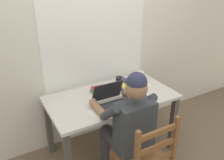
{
  "coord_description": "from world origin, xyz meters",
  "views": [
    {
      "loc": [
        -1.11,
        -1.97,
        1.97
      ],
      "look_at": [
        -0.02,
        -0.05,
        0.95
      ],
      "focal_mm": 37.85,
      "sensor_mm": 36.0,
      "label": 1
    }
  ],
  "objects_px": {
    "seated_person": "(128,123)",
    "laptop": "(112,101)",
    "coffee_mug_dark": "(119,80)",
    "book_stack_main": "(99,90)",
    "coffee_mug_white": "(141,75)",
    "desk": "(112,104)",
    "computer_mouse": "(133,100)",
    "book_stack_side": "(129,88)"
  },
  "relations": [
    {
      "from": "desk",
      "to": "coffee_mug_white",
      "type": "xyz_separation_m",
      "value": [
        0.55,
        0.23,
        0.14
      ]
    },
    {
      "from": "computer_mouse",
      "to": "book_stack_main",
      "type": "bearing_deg",
      "value": 121.61
    },
    {
      "from": "computer_mouse",
      "to": "coffee_mug_white",
      "type": "height_order",
      "value": "coffee_mug_white"
    },
    {
      "from": "seated_person",
      "to": "coffee_mug_white",
      "type": "height_order",
      "value": "seated_person"
    },
    {
      "from": "desk",
      "to": "coffee_mug_white",
      "type": "relative_size",
      "value": 11.8
    },
    {
      "from": "book_stack_side",
      "to": "computer_mouse",
      "type": "bearing_deg",
      "value": -113.21
    },
    {
      "from": "desk",
      "to": "laptop",
      "type": "distance_m",
      "value": 0.24
    },
    {
      "from": "seated_person",
      "to": "coffee_mug_white",
      "type": "distance_m",
      "value": 0.93
    },
    {
      "from": "book_stack_side",
      "to": "coffee_mug_dark",
      "type": "bearing_deg",
      "value": 89.46
    },
    {
      "from": "book_stack_main",
      "to": "book_stack_side",
      "type": "relative_size",
      "value": 0.9
    },
    {
      "from": "seated_person",
      "to": "book_stack_side",
      "type": "bearing_deg",
      "value": 55.85
    },
    {
      "from": "coffee_mug_dark",
      "to": "book_stack_side",
      "type": "distance_m",
      "value": 0.22
    },
    {
      "from": "book_stack_main",
      "to": "coffee_mug_dark",
      "type": "bearing_deg",
      "value": 14.95
    },
    {
      "from": "computer_mouse",
      "to": "coffee_mug_white",
      "type": "bearing_deg",
      "value": 46.53
    },
    {
      "from": "coffee_mug_white",
      "to": "coffee_mug_dark",
      "type": "xyz_separation_m",
      "value": [
        -0.31,
        0.01,
        -0.0
      ]
    },
    {
      "from": "computer_mouse",
      "to": "book_stack_main",
      "type": "relative_size",
      "value": 0.55
    },
    {
      "from": "computer_mouse",
      "to": "coffee_mug_dark",
      "type": "bearing_deg",
      "value": 77.77
    },
    {
      "from": "desk",
      "to": "book_stack_main",
      "type": "xyz_separation_m",
      "value": [
        -0.07,
        0.15,
        0.12
      ]
    },
    {
      "from": "coffee_mug_white",
      "to": "laptop",
      "type": "bearing_deg",
      "value": -148.36
    },
    {
      "from": "laptop",
      "to": "book_stack_side",
      "type": "height_order",
      "value": "laptop"
    },
    {
      "from": "desk",
      "to": "coffee_mug_dark",
      "type": "xyz_separation_m",
      "value": [
        0.24,
        0.24,
        0.14
      ]
    },
    {
      "from": "seated_person",
      "to": "laptop",
      "type": "distance_m",
      "value": 0.3
    },
    {
      "from": "seated_person",
      "to": "laptop",
      "type": "relative_size",
      "value": 3.73
    },
    {
      "from": "coffee_mug_white",
      "to": "coffee_mug_dark",
      "type": "distance_m",
      "value": 0.31
    },
    {
      "from": "desk",
      "to": "book_stack_main",
      "type": "relative_size",
      "value": 7.59
    },
    {
      "from": "laptop",
      "to": "coffee_mug_white",
      "type": "bearing_deg",
      "value": 31.64
    },
    {
      "from": "book_stack_main",
      "to": "coffee_mug_white",
      "type": "bearing_deg",
      "value": 7.01
    },
    {
      "from": "laptop",
      "to": "book_stack_main",
      "type": "distance_m",
      "value": 0.32
    },
    {
      "from": "seated_person",
      "to": "coffee_mug_dark",
      "type": "relative_size",
      "value": 10.37
    },
    {
      "from": "computer_mouse",
      "to": "book_stack_main",
      "type": "height_order",
      "value": "book_stack_main"
    },
    {
      "from": "desk",
      "to": "coffee_mug_white",
      "type": "bearing_deg",
      "value": 22.47
    },
    {
      "from": "desk",
      "to": "laptop",
      "type": "bearing_deg",
      "value": -118.71
    },
    {
      "from": "computer_mouse",
      "to": "book_stack_main",
      "type": "xyz_separation_m",
      "value": [
        -0.22,
        0.36,
        0.01
      ]
    },
    {
      "from": "computer_mouse",
      "to": "book_stack_main",
      "type": "distance_m",
      "value": 0.42
    },
    {
      "from": "seated_person",
      "to": "coffee_mug_white",
      "type": "relative_size",
      "value": 10.48
    },
    {
      "from": "laptop",
      "to": "book_stack_main",
      "type": "xyz_separation_m",
      "value": [
        0.02,
        0.32,
        -0.03
      ]
    },
    {
      "from": "book_stack_main",
      "to": "book_stack_side",
      "type": "xyz_separation_m",
      "value": [
        0.31,
        -0.14,
        0.01
      ]
    },
    {
      "from": "coffee_mug_white",
      "to": "seated_person",
      "type": "bearing_deg",
      "value": -132.93
    },
    {
      "from": "coffee_mug_dark",
      "to": "book_stack_main",
      "type": "relative_size",
      "value": 0.65
    },
    {
      "from": "desk",
      "to": "seated_person",
      "type": "relative_size",
      "value": 1.13
    },
    {
      "from": "coffee_mug_white",
      "to": "book_stack_main",
      "type": "height_order",
      "value": "coffee_mug_white"
    },
    {
      "from": "coffee_mug_dark",
      "to": "book_stack_main",
      "type": "bearing_deg",
      "value": -165.05
    }
  ]
}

